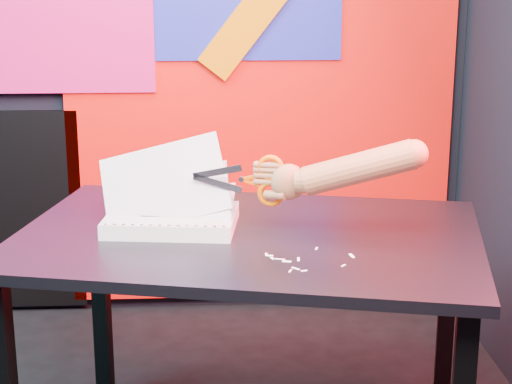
{
  "coord_description": "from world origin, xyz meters",
  "views": [
    {
      "loc": [
        0.43,
        -2.01,
        1.47
      ],
      "look_at": [
        0.56,
        0.18,
        0.87
      ],
      "focal_mm": 60.0,
      "sensor_mm": 36.0,
      "label": 1
    }
  ],
  "objects": [
    {
      "name": "room",
      "position": [
        0.0,
        0.0,
        1.35
      ],
      "size": [
        3.01,
        3.01,
        2.71
      ],
      "color": "black",
      "rests_on": "ground"
    },
    {
      "name": "backdrop",
      "position": [
        0.06,
        1.46,
        0.96
      ],
      "size": [
        2.88,
        0.05,
        2.08
      ],
      "color": "red",
      "rests_on": "ground"
    },
    {
      "name": "work_table",
      "position": [
        0.54,
        0.2,
        0.66
      ],
      "size": [
        1.4,
        1.09,
        0.75
      ],
      "rotation": [
        0.0,
        0.0,
        -0.23
      ],
      "color": "black",
      "rests_on": "ground"
    },
    {
      "name": "printout_stack",
      "position": [
        0.33,
        0.26,
        0.78
      ],
      "size": [
        0.4,
        0.3,
        0.27
      ],
      "rotation": [
        0.0,
        0.0,
        -0.12
      ],
      "color": "silver",
      "rests_on": "work_table"
    },
    {
      "name": "scissors",
      "position": [
        0.58,
        0.2,
        0.89
      ],
      "size": [
        0.25,
        0.08,
        0.14
      ],
      "rotation": [
        0.0,
        0.0,
        -0.29
      ],
      "color": "#AAAAAA",
      "rests_on": "printout_stack"
    },
    {
      "name": "hand_forearm",
      "position": [
        0.79,
        0.14,
        0.94
      ],
      "size": [
        0.43,
        0.17,
        0.18
      ],
      "rotation": [
        0.0,
        0.0,
        -0.29
      ],
      "color": "#955636",
      "rests_on": "work_table"
    },
    {
      "name": "paper_clippings",
      "position": [
        0.65,
        -0.03,
        0.75
      ],
      "size": [
        0.22,
        0.18,
        0.0
      ],
      "color": "silver",
      "rests_on": "work_table"
    }
  ]
}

